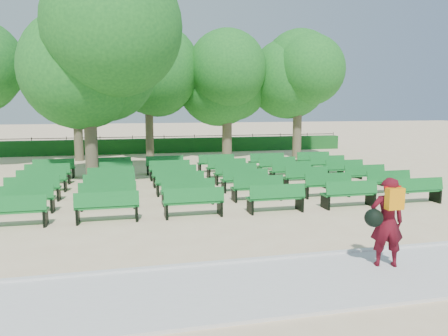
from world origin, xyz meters
name	(u,v)px	position (x,y,z in m)	size (l,w,h in m)	color
ground	(178,198)	(0.00, 0.00, 0.00)	(120.00, 120.00, 0.00)	beige
paving	(237,289)	(0.00, -7.40, 0.03)	(30.00, 2.20, 0.06)	silver
curb	(221,264)	(0.00, -6.25, 0.05)	(30.00, 0.12, 0.10)	silver
hedge	(149,146)	(0.00, 14.00, 0.45)	(26.00, 0.70, 0.90)	#15521B
fence	(149,152)	(0.00, 14.40, 0.00)	(26.00, 0.10, 1.02)	black
tree_line	(154,161)	(0.00, 10.00, 0.00)	(21.80, 6.80, 7.04)	#1F7222
bench_array	(208,186)	(1.29, 1.37, 0.08)	(1.67, 0.64, 1.03)	#126C27
tree_among	(87,56)	(-2.87, 3.37, 4.83)	(5.15, 5.15, 7.17)	brown
person	(386,221)	(2.92, -7.09, 0.93)	(0.83, 0.55, 1.67)	#4D0B15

